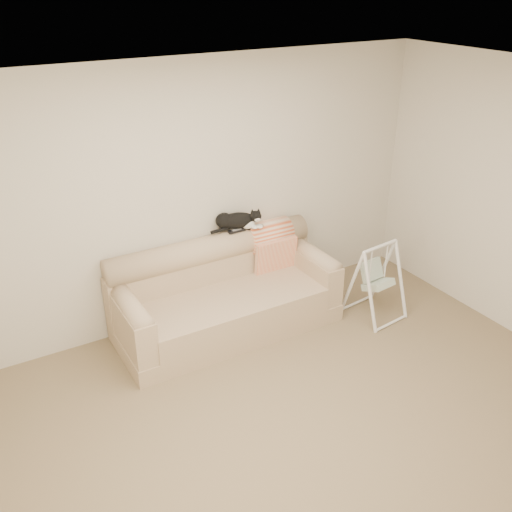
{
  "coord_description": "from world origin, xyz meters",
  "views": [
    {
      "loc": [
        -2.13,
        -2.78,
        3.25
      ],
      "look_at": [
        0.23,
        1.27,
        0.9
      ],
      "focal_mm": 40.0,
      "sensor_mm": 36.0,
      "label": 1
    }
  ],
  "objects_px": {
    "sofa": "(224,295)",
    "remote_b": "(255,227)",
    "baby_swing": "(376,280)",
    "tuxedo_cat": "(237,221)",
    "remote_a": "(237,231)"
  },
  "relations": [
    {
      "from": "remote_a",
      "to": "baby_swing",
      "type": "distance_m",
      "value": 1.52
    },
    {
      "from": "remote_b",
      "to": "tuxedo_cat",
      "type": "xyz_separation_m",
      "value": [
        -0.18,
        0.05,
        0.09
      ]
    },
    {
      "from": "sofa",
      "to": "remote_a",
      "type": "height_order",
      "value": "remote_a"
    },
    {
      "from": "sofa",
      "to": "remote_b",
      "type": "relative_size",
      "value": 12.65
    },
    {
      "from": "sofa",
      "to": "remote_a",
      "type": "bearing_deg",
      "value": 38.99
    },
    {
      "from": "remote_a",
      "to": "baby_swing",
      "type": "height_order",
      "value": "remote_a"
    },
    {
      "from": "sofa",
      "to": "remote_a",
      "type": "distance_m",
      "value": 0.66
    },
    {
      "from": "remote_b",
      "to": "baby_swing",
      "type": "bearing_deg",
      "value": -40.2
    },
    {
      "from": "remote_a",
      "to": "tuxedo_cat",
      "type": "bearing_deg",
      "value": 52.93
    },
    {
      "from": "sofa",
      "to": "remote_b",
      "type": "height_order",
      "value": "remote_b"
    },
    {
      "from": "remote_b",
      "to": "sofa",
      "type": "bearing_deg",
      "value": -156.14
    },
    {
      "from": "remote_b",
      "to": "tuxedo_cat",
      "type": "distance_m",
      "value": 0.21
    },
    {
      "from": "sofa",
      "to": "baby_swing",
      "type": "xyz_separation_m",
      "value": [
        1.45,
        -0.6,
        0.06
      ]
    },
    {
      "from": "remote_a",
      "to": "remote_b",
      "type": "height_order",
      "value": "remote_a"
    },
    {
      "from": "remote_a",
      "to": "baby_swing",
      "type": "xyz_separation_m",
      "value": [
        1.17,
        -0.82,
        -0.5
      ]
    }
  ]
}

